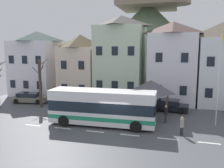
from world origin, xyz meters
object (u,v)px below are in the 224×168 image
at_px(townhouse_03, 172,63).
at_px(parked_car_01, 170,105).
at_px(townhouse_02, 121,58).
at_px(pedestrian_01, 166,114).
at_px(townhouse_01, 81,66).
at_px(hilltop_castle, 148,41).
at_px(public_bench, 142,106).
at_px(townhouse_00, 38,63).
at_px(flagpole, 220,74).
at_px(bus_shelter, 151,87).
at_px(parked_car_03, 72,99).
at_px(bare_tree_00, 40,83).
at_px(pedestrian_00, 182,125).
at_px(transit_bus, 102,108).
at_px(parked_car_00, 30,98).

height_order(townhouse_03, parked_car_01, townhouse_03).
distance_m(townhouse_02, pedestrian_01, 12.44).
bearing_deg(townhouse_01, hilltop_castle, 67.03).
bearing_deg(public_bench, townhouse_00, 163.02).
distance_m(townhouse_02, flagpole, 14.41).
height_order(townhouse_01, townhouse_03, townhouse_03).
bearing_deg(pedestrian_01, parked_car_01, 87.05).
xyz_separation_m(townhouse_00, pedestrian_01, (19.57, -9.25, -3.89)).
height_order(public_bench, flagpole, flagpole).
bearing_deg(public_bench, bus_shelter, -62.16).
bearing_deg(parked_car_03, bare_tree_00, -150.82).
relative_size(townhouse_01, pedestrian_00, 5.73).
xyz_separation_m(parked_car_01, bare_tree_00, (-14.92, -2.33, 2.31)).
bearing_deg(parked_car_01, townhouse_02, 149.61).
bearing_deg(parked_car_01, public_bench, -168.76).
bearing_deg(hilltop_castle, flagpole, -69.47).
relative_size(hilltop_castle, transit_bus, 3.44).
distance_m(townhouse_00, townhouse_03, 19.79).
bearing_deg(parked_car_03, transit_bus, -53.28).
bearing_deg(townhouse_00, parked_car_03, -32.26).
bearing_deg(townhouse_02, parked_car_03, -134.63).
relative_size(townhouse_03, pedestrian_00, 6.62).
xyz_separation_m(parked_car_01, parked_car_03, (-11.89, -0.18, 0.03)).
height_order(townhouse_01, bare_tree_00, townhouse_01).
distance_m(parked_car_03, pedestrian_00, 15.01).
distance_m(public_bench, bare_tree_00, 12.30).
bearing_deg(parked_car_01, pedestrian_00, -75.39).
height_order(parked_car_00, public_bench, parked_car_00).
relative_size(townhouse_01, townhouse_02, 0.78).
bearing_deg(parked_car_01, transit_bus, -125.13).
relative_size(parked_car_03, flagpole, 0.57).
bearing_deg(pedestrian_00, parked_car_03, 150.80).
bearing_deg(hilltop_castle, parked_car_01, -76.11).
height_order(hilltop_castle, pedestrian_00, hilltop_castle).
distance_m(townhouse_03, parked_car_03, 13.45).
relative_size(townhouse_01, bare_tree_00, 1.55).
distance_m(townhouse_03, transit_bus, 12.89).
xyz_separation_m(townhouse_02, bus_shelter, (4.98, -7.48, -2.62)).
xyz_separation_m(townhouse_00, hilltop_castle, (14.49, 16.64, 3.73)).
xyz_separation_m(transit_bus, bare_tree_00, (-9.15, 4.40, 1.31)).
height_order(transit_bus, public_bench, transit_bus).
xyz_separation_m(transit_bus, flagpole, (10.06, 2.57, 3.08)).
height_order(townhouse_00, bus_shelter, townhouse_00).
distance_m(pedestrian_01, public_bench, 5.01).
bearing_deg(transit_bus, parked_car_03, 131.16).
relative_size(parked_car_03, pedestrian_00, 3.04).
bearing_deg(pedestrian_01, parked_car_03, 159.95).
xyz_separation_m(bus_shelter, parked_car_01, (1.86, 2.53, -2.43)).
relative_size(townhouse_01, parked_car_00, 1.91).
height_order(hilltop_castle, parked_car_03, hilltop_castle).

